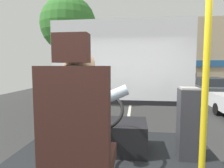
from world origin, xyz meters
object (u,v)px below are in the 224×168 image
bus_driver (82,114)px  handrail_pole (205,92)px  steering_console (106,134)px  parked_car_charcoal (209,87)px  parked_car_black (183,80)px  fare_box (188,123)px  driver_seat (78,146)px

bus_driver → handrail_pole: size_ratio=0.40×
steering_console → parked_car_charcoal: size_ratio=0.26×
bus_driver → parked_car_black: (4.53, 16.15, -0.87)m
parked_car_black → handrail_pole: bearing=-102.8°
parked_car_charcoal → handrail_pole: bearing=-110.0°
steering_console → fare_box: fare_box is taller
steering_console → parked_car_charcoal: bearing=63.7°
driver_seat → steering_console: size_ratio=1.22×
parked_car_charcoal → parked_car_black: size_ratio=1.05×
handrail_pole → parked_car_black: (3.66, 16.15, -1.06)m
steering_console → parked_car_black: size_ratio=0.27×
fare_box → parked_car_black: size_ratio=0.22×
steering_console → fare_box: (1.04, -0.09, 0.22)m
handrail_pole → parked_car_black: 16.60m
fare_box → parked_car_black: bearing=77.0°
steering_console → handrail_pole: size_ratio=0.57×
parked_car_charcoal → parked_car_black: parked_car_black is taller
bus_driver → fare_box: bearing=44.4°
handrail_pole → parked_car_charcoal: handrail_pole is taller
bus_driver → fare_box: 1.50m
driver_seat → steering_console: bearing=90.0°
driver_seat → parked_car_charcoal: 12.15m
parked_car_charcoal → driver_seat: bearing=-113.7°
steering_console → parked_car_black: bearing=73.2°
bus_driver → handrail_pole: 0.89m
steering_console → handrail_pole: 1.60m
fare_box → parked_car_charcoal: 10.71m
driver_seat → handrail_pole: (0.87, 0.10, 0.39)m
fare_box → handrail_pole: bearing=-99.4°
handrail_pole → parked_car_charcoal: (4.00, 11.00, -1.15)m
steering_console → handrail_pole: handrail_pole is taller
parked_car_charcoal → parked_car_black: bearing=93.8°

